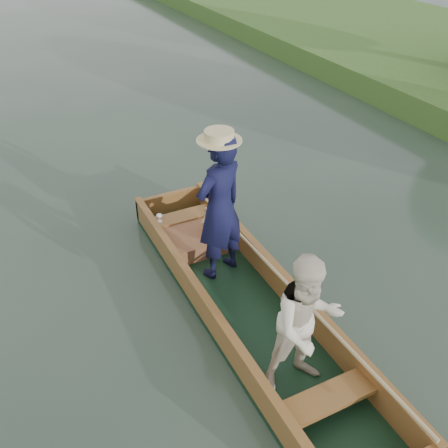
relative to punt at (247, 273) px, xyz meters
name	(u,v)px	position (x,y,z in m)	size (l,w,h in m)	color
ground	(246,313)	(0.00, -0.01, -0.63)	(120.00, 120.00, 0.00)	#283D30
punt	(247,273)	(0.00, 0.00, 0.00)	(1.12, 5.00, 2.05)	black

